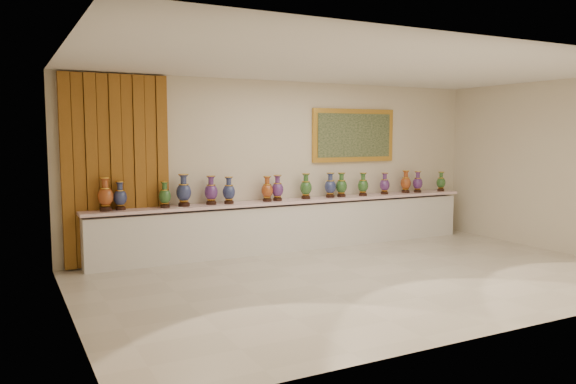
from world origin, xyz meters
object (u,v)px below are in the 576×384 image
vase_0 (105,196)px  vase_2 (165,196)px  counter (294,225)px  vase_1 (120,197)px

vase_0 → vase_2: (0.90, -0.02, -0.04)m
counter → vase_1: size_ratio=16.48×
counter → vase_2: (-2.34, -0.04, 0.65)m
vase_0 → vase_1: vase_0 is taller
counter → vase_0: (-3.24, -0.02, 0.69)m
vase_2 → vase_0: bearing=178.8°
counter → vase_1: bearing=179.7°
vase_0 → vase_2: size_ratio=1.23×
vase_0 → vase_2: vase_0 is taller
vase_1 → vase_0: bearing=-169.5°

